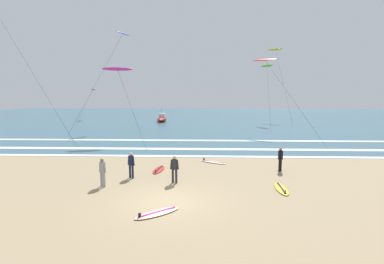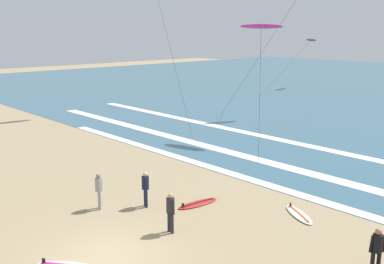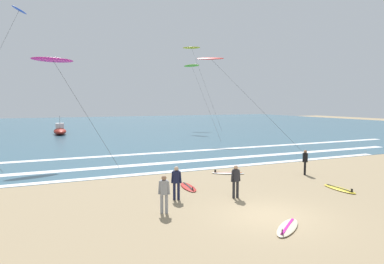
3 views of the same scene
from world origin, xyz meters
name	(u,v)px [view 1 (image 1 of 3)]	position (x,y,z in m)	size (l,w,h in m)	color
ground_plane	(168,202)	(0.00, 0.00, 0.00)	(160.00, 160.00, 0.00)	#9E8763
ocean_surface	(195,117)	(0.00, 54.47, 0.01)	(140.00, 90.00, 0.01)	#386075
wave_foam_shoreline	(174,156)	(-0.67, 9.87, 0.01)	(37.53, 0.68, 0.01)	white
wave_foam_mid_break	(166,149)	(-1.74, 13.02, 0.01)	(50.71, 0.93, 0.01)	white
wave_foam_outer_break	(196,140)	(0.94, 18.10, 0.01)	(58.00, 0.87, 0.01)	white
surfer_mid_group	(280,157)	(6.83, 5.55, 0.96)	(0.40, 0.45, 1.60)	black
surfer_foreground_main	(174,167)	(0.06, 2.80, 0.96)	(0.51, 0.32, 1.60)	#232328
surfer_left_far	(131,163)	(-2.66, 3.67, 0.96)	(0.50, 0.32, 1.60)	#141938
surfer_background_far	(102,170)	(-3.84, 2.05, 0.96)	(0.49, 0.32, 1.60)	gray
surfboard_near_water	(159,170)	(-1.28, 5.51, 0.05)	(0.83, 2.15, 0.25)	red
surfboard_right_spare	(157,213)	(-0.26, -1.38, 0.05)	(2.03, 1.76, 0.25)	beige
surfboard_left_pile	(281,189)	(5.90, 1.92, 0.05)	(0.69, 2.12, 0.25)	yellow
surfboard_foreground_flat	(213,162)	(2.50, 7.79, 0.05)	(2.12, 1.57, 0.25)	silver
kite_magenta_low_near	(117,69)	(-7.49, 17.40, 7.83)	(5.63, 5.63, 8.08)	#CC2384
kite_blue_high_left	(123,34)	(-10.28, 29.70, 14.18)	(6.51, 8.94, 14.51)	blue
kite_lime_high_right	(267,66)	(13.19, 37.91, 10.25)	(3.38, 15.68, 10.55)	#70C628
kite_black_mid_center	(93,90)	(-21.38, 45.49, 6.30)	(2.88, 15.35, 6.57)	black
kite_red_far_right	(265,60)	(9.93, 24.91, 9.67)	(5.05, 13.25, 9.96)	red
kite_yellow_distant_high	(275,50)	(16.63, 45.77, 14.33)	(3.13, 11.14, 14.66)	yellow
offshore_boat	(162,119)	(-6.21, 40.98, 0.55)	(1.75, 5.22, 2.70)	maroon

